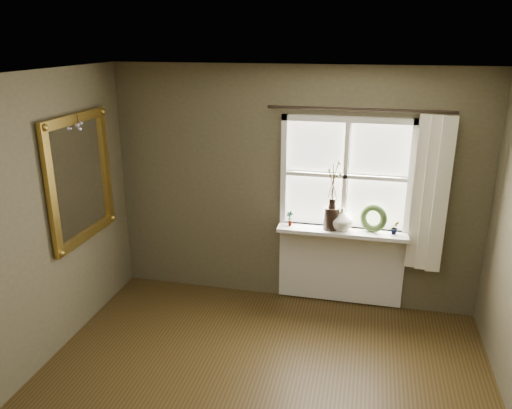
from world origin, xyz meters
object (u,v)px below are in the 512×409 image
at_px(dark_jug, 331,218).
at_px(gilt_mirror, 80,178).
at_px(wreath, 373,221).
at_px(cream_vase, 342,219).

distance_m(dark_jug, gilt_mirror, 2.58).
bearing_deg(wreath, gilt_mirror, -141.34).
bearing_deg(gilt_mirror, cream_vase, 17.53).
bearing_deg(cream_vase, dark_jug, 180.00).
bearing_deg(dark_jug, gilt_mirror, -161.73).
distance_m(cream_vase, wreath, 0.33).
height_order(cream_vase, wreath, wreath).
height_order(dark_jug, wreath, wreath).
height_order(cream_vase, gilt_mirror, gilt_mirror).
distance_m(dark_jug, wreath, 0.43).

